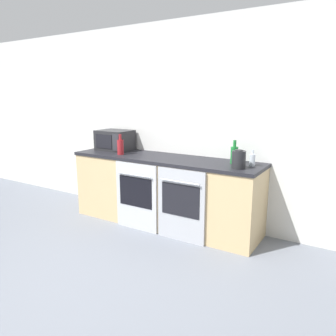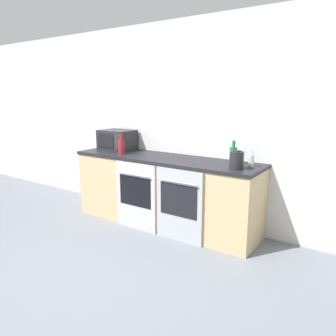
% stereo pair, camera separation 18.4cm
% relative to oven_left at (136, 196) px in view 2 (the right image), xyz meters
% --- Properties ---
extents(ground_plane, '(16.00, 16.00, 0.00)m').
position_rel_oven_left_xyz_m(ground_plane, '(0.20, -1.35, -0.43)').
color(ground_plane, slate).
extents(wall_back, '(10.00, 0.06, 2.60)m').
position_rel_oven_left_xyz_m(wall_back, '(0.20, 0.68, 0.87)').
color(wall_back, silver).
rests_on(wall_back, ground_plane).
extents(counter_back, '(2.53, 0.66, 0.90)m').
position_rel_oven_left_xyz_m(counter_back, '(0.20, 0.33, 0.02)').
color(counter_back, tan).
rests_on(counter_back, ground_plane).
extents(oven_left, '(0.61, 0.06, 0.85)m').
position_rel_oven_left_xyz_m(oven_left, '(0.00, 0.00, 0.00)').
color(oven_left, '#B7BABF').
rests_on(oven_left, ground_plane).
extents(oven_right, '(0.61, 0.06, 0.85)m').
position_rel_oven_left_xyz_m(oven_right, '(0.64, 0.00, 0.00)').
color(oven_right, '#A8AAAF').
rests_on(oven_right, ground_plane).
extents(microwave, '(0.48, 0.37, 0.28)m').
position_rel_oven_left_xyz_m(microwave, '(-0.69, 0.43, 0.61)').
color(microwave, '#232326').
rests_on(microwave, counter_back).
extents(bottle_clear, '(0.06, 0.06, 0.18)m').
position_rel_oven_left_xyz_m(bottle_clear, '(1.32, 0.39, 0.54)').
color(bottle_clear, silver).
rests_on(bottle_clear, counter_back).
extents(bottle_green, '(0.08, 0.08, 0.27)m').
position_rel_oven_left_xyz_m(bottle_green, '(1.10, 0.41, 0.57)').
color(bottle_green, '#19722D').
rests_on(bottle_green, counter_back).
extents(bottle_red, '(0.09, 0.09, 0.27)m').
position_rel_oven_left_xyz_m(bottle_red, '(-0.39, 0.19, 0.57)').
color(bottle_red, maroon).
rests_on(bottle_red, counter_back).
extents(kettle, '(0.15, 0.15, 0.20)m').
position_rel_oven_left_xyz_m(kettle, '(1.23, 0.20, 0.56)').
color(kettle, '#232326').
rests_on(kettle, counter_back).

